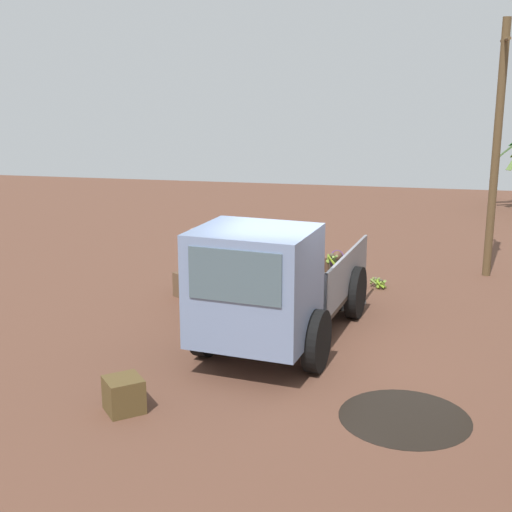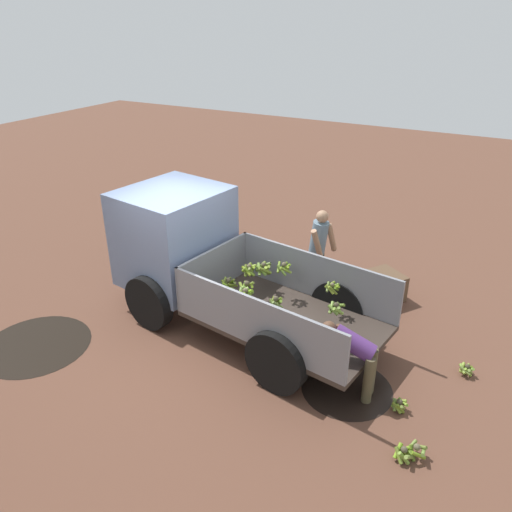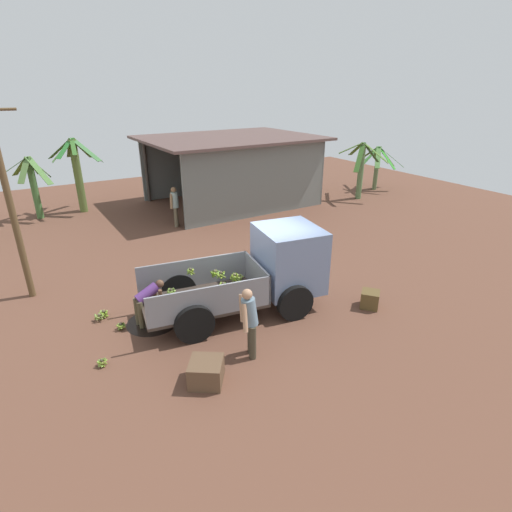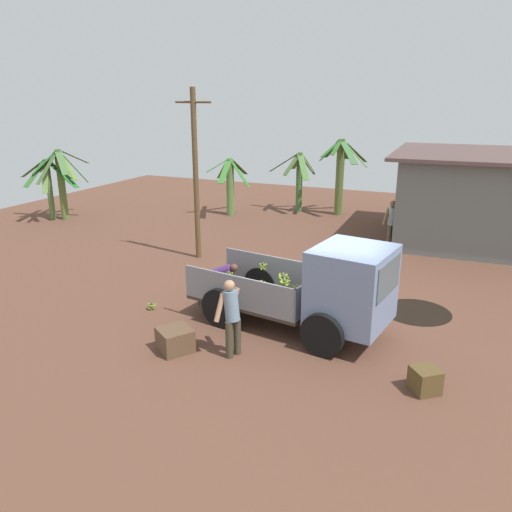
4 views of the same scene
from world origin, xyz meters
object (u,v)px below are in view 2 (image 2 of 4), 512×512
(cargo_truck, at_px, (195,253))
(banana_bunch_on_ground_1, at_px, (399,404))
(banana_bunch_on_ground_2, at_px, (467,369))
(wooden_crate_1, at_px, (152,243))
(banana_bunch_on_ground_3, at_px, (417,450))
(person_worker_loading, at_px, (354,353))
(person_foreground_visitor, at_px, (319,247))
(wooden_crate_0, at_px, (382,286))
(banana_bunch_on_ground_0, at_px, (403,453))

(cargo_truck, relative_size, banana_bunch_on_ground_1, 20.41)
(banana_bunch_on_ground_2, height_order, wooden_crate_1, wooden_crate_1)
(cargo_truck, bearing_deg, banana_bunch_on_ground_3, 168.73)
(person_worker_loading, bearing_deg, person_foreground_visitor, -65.07)
(person_worker_loading, relative_size, banana_bunch_on_ground_1, 4.57)
(wooden_crate_0, xyz_separation_m, wooden_crate_1, (5.04, 0.51, -0.02))
(banana_bunch_on_ground_3, bearing_deg, person_foreground_visitor, -50.64)
(banana_bunch_on_ground_0, height_order, wooden_crate_1, wooden_crate_1)
(cargo_truck, relative_size, banana_bunch_on_ground_0, 19.79)
(banana_bunch_on_ground_0, distance_m, wooden_crate_0, 3.84)
(cargo_truck, height_order, banana_bunch_on_ground_1, cargo_truck)
(banana_bunch_on_ground_0, relative_size, banana_bunch_on_ground_3, 0.94)
(banana_bunch_on_ground_1, distance_m, wooden_crate_0, 3.00)
(cargo_truck, distance_m, banana_bunch_on_ground_1, 4.08)
(cargo_truck, xyz_separation_m, banana_bunch_on_ground_1, (-3.86, 0.84, -1.02))
(banana_bunch_on_ground_2, height_order, banana_bunch_on_ground_3, banana_bunch_on_ground_3)
(banana_bunch_on_ground_1, bearing_deg, banana_bunch_on_ground_0, 107.34)
(cargo_truck, distance_m, wooden_crate_1, 2.81)
(person_worker_loading, relative_size, banana_bunch_on_ground_3, 4.17)
(person_foreground_visitor, bearing_deg, wooden_crate_1, -156.63)
(banana_bunch_on_ground_0, xyz_separation_m, wooden_crate_1, (6.33, -3.11, 0.12))
(banana_bunch_on_ground_2, bearing_deg, person_worker_loading, 40.45)
(person_foreground_visitor, height_order, banana_bunch_on_ground_2, person_foreground_visitor)
(person_worker_loading, xyz_separation_m, banana_bunch_on_ground_3, (-1.08, 0.74, -0.55))
(banana_bunch_on_ground_0, bearing_deg, person_foreground_visitor, -53.06)
(person_worker_loading, relative_size, wooden_crate_0, 1.66)
(person_worker_loading, distance_m, banana_bunch_on_ground_0, 1.39)
(person_foreground_visitor, relative_size, banana_bunch_on_ground_0, 6.75)
(person_foreground_visitor, height_order, wooden_crate_0, person_foreground_visitor)
(banana_bunch_on_ground_2, height_order, wooden_crate_0, wooden_crate_0)
(person_worker_loading, bearing_deg, wooden_crate_1, -29.93)
(person_foreground_visitor, relative_size, wooden_crate_0, 2.52)
(cargo_truck, height_order, person_foreground_visitor, cargo_truck)
(banana_bunch_on_ground_2, distance_m, banana_bunch_on_ground_3, 1.94)
(banana_bunch_on_ground_1, relative_size, banana_bunch_on_ground_3, 0.91)
(wooden_crate_0, bearing_deg, banana_bunch_on_ground_3, 112.10)
(wooden_crate_1, bearing_deg, person_worker_loading, 157.24)
(banana_bunch_on_ground_0, distance_m, banana_bunch_on_ground_3, 0.17)
(person_foreground_visitor, height_order, wooden_crate_1, person_foreground_visitor)
(banana_bunch_on_ground_2, bearing_deg, banana_bunch_on_ground_3, 80.94)
(banana_bunch_on_ground_2, bearing_deg, person_foreground_visitor, -23.55)
(cargo_truck, bearing_deg, banana_bunch_on_ground_1, 176.30)
(person_foreground_visitor, bearing_deg, wooden_crate_0, 35.60)
(wooden_crate_0, bearing_deg, banana_bunch_on_ground_0, 109.65)
(wooden_crate_0, relative_size, wooden_crate_1, 1.41)
(person_foreground_visitor, relative_size, person_worker_loading, 1.52)
(banana_bunch_on_ground_0, relative_size, banana_bunch_on_ground_2, 1.04)
(cargo_truck, xyz_separation_m, person_foreground_visitor, (-1.63, -1.65, -0.21))
(cargo_truck, height_order, wooden_crate_1, cargo_truck)
(banana_bunch_on_ground_3, bearing_deg, person_worker_loading, -34.36)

